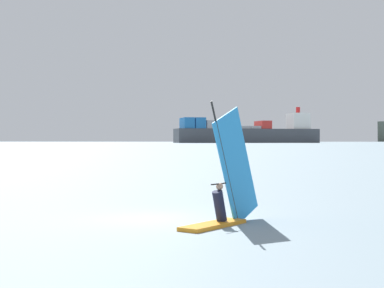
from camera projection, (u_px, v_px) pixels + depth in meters
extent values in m
plane|color=gray|center=(157.00, 219.00, 19.43)|extent=(4000.00, 4000.00, 0.00)
cube|color=orange|center=(213.00, 225.00, 17.54)|extent=(0.72, 2.66, 0.12)
cylinder|color=black|center=(225.00, 162.00, 18.04)|extent=(0.06, 1.52, 3.67)
cube|color=#268CD8|center=(236.00, 167.00, 18.58)|extent=(0.05, 2.70, 3.83)
cylinder|color=black|center=(225.00, 183.00, 18.06)|extent=(0.04, 1.50, 0.04)
cylinder|color=#191E38|center=(220.00, 206.00, 17.82)|extent=(0.32, 0.57, 1.00)
sphere|color=tan|center=(220.00, 187.00, 17.82)|extent=(0.22, 0.22, 0.22)
cube|color=#3F444C|center=(247.00, 136.00, 568.92)|extent=(114.48, 123.53, 13.59)
cube|color=silver|center=(298.00, 121.00, 580.11)|extent=(27.98, 27.58, 15.79)
cylinder|color=red|center=(298.00, 110.00, 580.04)|extent=(4.00, 4.00, 6.00)
cube|color=red|center=(263.00, 125.00, 572.37)|extent=(25.65, 24.36, 7.80)
cube|color=#99999E|center=(252.00, 128.00, 570.08)|extent=(25.65, 24.36, 2.60)
cube|color=#99999E|center=(242.00, 128.00, 567.78)|extent=(25.65, 24.36, 2.60)
cube|color=#1E66AD|center=(231.00, 123.00, 565.45)|extent=(25.65, 24.36, 10.40)
cube|color=#59388C|center=(220.00, 126.00, 563.16)|extent=(25.65, 24.36, 5.20)
cube|color=#99999E|center=(209.00, 125.00, 560.85)|extent=(25.65, 24.36, 7.80)
cube|color=#1E66AD|center=(198.00, 123.00, 558.54)|extent=(25.65, 24.36, 10.40)
cube|color=#1E66AD|center=(187.00, 123.00, 556.24)|extent=(25.65, 24.36, 10.40)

